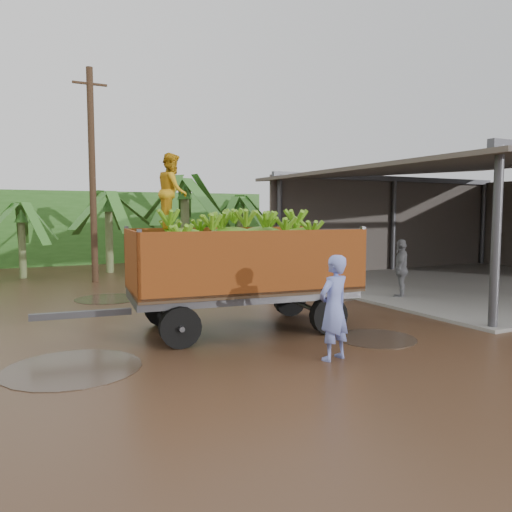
# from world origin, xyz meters

# --- Properties ---
(ground) EXTENTS (100.00, 100.00, 0.00)m
(ground) POSITION_xyz_m (0.00, 0.00, 0.00)
(ground) COLOR black
(ground) RESTS_ON ground
(packing_shed) EXTENTS (12.78, 10.80, 4.76)m
(packing_shed) POSITION_xyz_m (11.77, 1.77, 2.50)
(packing_shed) COLOR gray
(packing_shed) RESTS_ON ground
(hedge_north) EXTENTS (22.00, 3.00, 3.60)m
(hedge_north) POSITION_xyz_m (-2.00, 16.00, 1.80)
(hedge_north) COLOR #2D661E
(hedge_north) RESTS_ON ground
(banana_trailer) EXTENTS (6.74, 2.87, 3.81)m
(banana_trailer) POSITION_xyz_m (0.40, -1.17, 1.45)
(banana_trailer) COLOR #AB4D18
(banana_trailer) RESTS_ON ground
(man_blue) EXTENTS (0.76, 0.60, 1.84)m
(man_blue) POSITION_xyz_m (0.88, -3.92, 0.92)
(man_blue) COLOR #7382D3
(man_blue) RESTS_ON ground
(man_grey) EXTENTS (1.07, 1.01, 1.78)m
(man_grey) POSITION_xyz_m (6.29, 0.19, 0.89)
(man_grey) COLOR slate
(man_grey) RESTS_ON ground
(utility_pole) EXTENTS (1.20, 0.24, 7.72)m
(utility_pole) POSITION_xyz_m (-1.18, 8.03, 3.91)
(utility_pole) COLOR #47301E
(utility_pole) RESTS_ON ground
(banana_plants) EXTENTS (24.94, 20.69, 4.30)m
(banana_plants) POSITION_xyz_m (-4.12, 7.00, 1.85)
(banana_plants) COLOR #2D661E
(banana_plants) RESTS_ON ground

